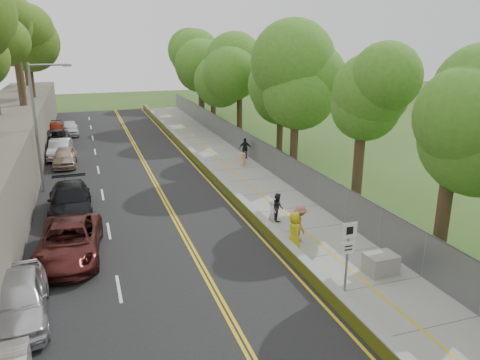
{
  "coord_description": "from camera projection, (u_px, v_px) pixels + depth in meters",
  "views": [
    {
      "loc": [
        -7.9,
        -16.85,
        9.45
      ],
      "look_at": [
        0.5,
        8.0,
        1.4
      ],
      "focal_mm": 35.0,
      "sensor_mm": 36.0,
      "label": 1
    }
  ],
  "objects": [
    {
      "name": "ground",
      "position": [
        288.0,
        262.0,
        20.45
      ],
      "size": [
        140.0,
        140.0,
        0.0
      ],
      "primitive_type": "plane",
      "color": "#33511E",
      "rests_on": "ground"
    },
    {
      "name": "road",
      "position": [
        127.0,
        179.0,
        32.38
      ],
      "size": [
        11.2,
        66.0,
        0.04
      ],
      "primitive_type": "cube",
      "color": "black",
      "rests_on": "ground"
    },
    {
      "name": "sidewalk",
      "position": [
        236.0,
        169.0,
        34.81
      ],
      "size": [
        4.2,
        66.0,
        0.05
      ],
      "primitive_type": "cube",
      "color": "gray",
      "rests_on": "ground"
    },
    {
      "name": "jersey_barrier",
      "position": [
        206.0,
        168.0,
        34.03
      ],
      "size": [
        0.42,
        66.0,
        0.6
      ],
      "primitive_type": "cube",
      "color": "#D1E616",
      "rests_on": "ground"
    },
    {
      "name": "chainlink_fence",
      "position": [
        262.0,
        154.0,
        35.17
      ],
      "size": [
        0.04,
        66.0,
        2.0
      ],
      "primitive_type": "cube",
      "color": "slate",
      "rests_on": "ground"
    },
    {
      "name": "trees_fenceside",
      "position": [
        294.0,
        72.0,
        34.13
      ],
      "size": [
        7.0,
        66.0,
        14.0
      ],
      "primitive_type": null,
      "color": "#4D8826",
      "rests_on": "ground"
    },
    {
      "name": "streetlight",
      "position": [
        39.0,
        119.0,
        28.57
      ],
      "size": [
        2.52,
        0.22,
        8.0
      ],
      "color": "gray",
      "rests_on": "ground"
    },
    {
      "name": "signpost",
      "position": [
        348.0,
        246.0,
        17.47
      ],
      "size": [
        0.62,
        0.09,
        3.1
      ],
      "color": "gray",
      "rests_on": "sidewalk"
    },
    {
      "name": "construction_barrel",
      "position": [
        242.0,
        159.0,
        35.82
      ],
      "size": [
        0.53,
        0.53,
        0.88
      ],
      "primitive_type": "cylinder",
      "color": "orange",
      "rests_on": "sidewalk"
    },
    {
      "name": "concrete_block",
      "position": [
        381.0,
        264.0,
        19.31
      ],
      "size": [
        1.29,
        0.99,
        0.84
      ],
      "primitive_type": "cube",
      "rotation": [
        0.0,
        0.0,
        0.03
      ],
      "color": "gray",
      "rests_on": "sidewalk"
    },
    {
      "name": "car_0",
      "position": [
        18.0,
        299.0,
        16.0
      ],
      "size": [
        2.21,
        4.88,
        1.63
      ],
      "primitive_type": "imported",
      "rotation": [
        0.0,
        0.0,
        0.06
      ],
      "color": "#BBBBC0",
      "rests_on": "road"
    },
    {
      "name": "car_2",
      "position": [
        69.0,
        242.0,
        20.53
      ],
      "size": [
        3.14,
        5.93,
        1.59
      ],
      "primitive_type": "imported",
      "rotation": [
        0.0,
        0.0,
        -0.09
      ],
      "color": "#4E1C1B",
      "rests_on": "road"
    },
    {
      "name": "car_3",
      "position": [
        70.0,
        201.0,
        25.66
      ],
      "size": [
        2.32,
        5.57,
        1.61
      ],
      "primitive_type": "imported",
      "rotation": [
        0.0,
        0.0,
        0.01
      ],
      "color": "black",
      "rests_on": "road"
    },
    {
      "name": "car_4",
      "position": [
        65.0,
        157.0,
        35.42
      ],
      "size": [
        1.81,
        4.16,
        1.4
      ],
      "primitive_type": "imported",
      "rotation": [
        0.0,
        0.0,
        -0.04
      ],
      "color": "tan",
      "rests_on": "road"
    },
    {
      "name": "car_5",
      "position": [
        60.0,
        149.0,
        37.84
      ],
      "size": [
        1.95,
        4.56,
        1.46
      ],
      "primitive_type": "imported",
      "rotation": [
        0.0,
        0.0,
        -0.09
      ],
      "color": "silver",
      "rests_on": "road"
    },
    {
      "name": "car_6",
      "position": [
        55.0,
        139.0,
        41.17
      ],
      "size": [
        2.75,
        5.53,
        1.51
      ],
      "primitive_type": "imported",
      "rotation": [
        0.0,
        0.0,
        0.05
      ],
      "color": "black",
      "rests_on": "road"
    },
    {
      "name": "car_7",
      "position": [
        55.0,
        131.0,
        45.16
      ],
      "size": [
        2.49,
        5.08,
        1.42
      ],
      "primitive_type": "imported",
      "rotation": [
        0.0,
        0.0,
        0.1
      ],
      "color": "maroon",
      "rests_on": "road"
    },
    {
      "name": "car_8",
      "position": [
        70.0,
        128.0,
        46.57
      ],
      "size": [
        1.73,
        4.12,
        1.39
      ],
      "primitive_type": "imported",
      "rotation": [
        0.0,
        0.0,
        0.02
      ],
      "color": "silver",
      "rests_on": "road"
    },
    {
      "name": "painter_0",
      "position": [
        294.0,
        231.0,
        21.3
      ],
      "size": [
        0.68,
        0.96,
        1.84
      ],
      "primitive_type": "imported",
      "rotation": [
        0.0,
        0.0,
        1.47
      ],
      "color": "gold",
      "rests_on": "sidewalk"
    },
    {
      "name": "painter_1",
      "position": [
        272.0,
        214.0,
        23.73
      ],
      "size": [
        0.58,
        0.67,
        1.56
      ],
      "primitive_type": "imported",
      "rotation": [
        0.0,
        0.0,
        1.14
      ],
      "color": "white",
      "rests_on": "sidewalk"
    },
    {
      "name": "painter_2",
      "position": [
        278.0,
        207.0,
        24.8
      ],
      "size": [
        0.65,
        0.8,
        1.52
      ],
      "primitive_type": "imported",
      "rotation": [
        0.0,
        0.0,
        1.46
      ],
      "color": "#242328",
      "rests_on": "sidewalk"
    },
    {
      "name": "painter_3",
      "position": [
        300.0,
        223.0,
        22.3
      ],
      "size": [
        0.84,
        1.23,
        1.75
      ],
      "primitive_type": "imported",
      "rotation": [
        0.0,
        0.0,
        1.39
      ],
      "color": "#975B40",
      "rests_on": "sidewalk"
    },
    {
      "name": "person_far",
      "position": [
        245.0,
        148.0,
        37.49
      ],
      "size": [
        1.04,
        0.6,
        1.67
      ],
      "primitive_type": "imported",
      "rotation": [
        0.0,
        0.0,
        2.93
      ],
      "color": "black",
      "rests_on": "sidewalk"
    }
  ]
}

